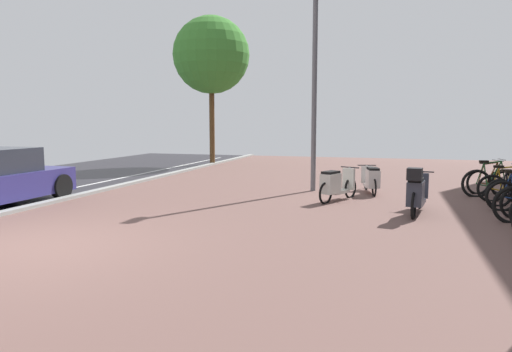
{
  "coord_description": "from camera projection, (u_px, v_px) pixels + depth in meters",
  "views": [
    {
      "loc": [
        5.34,
        -5.6,
        1.93
      ],
      "look_at": [
        2.95,
        2.56,
        0.93
      ],
      "focal_mm": 32.54,
      "sensor_mm": 36.0,
      "label": 1
    }
  ],
  "objects": [
    {
      "name": "bicycle_rack_07",
      "position": [
        512.0,
        192.0,
        10.62
      ],
      "size": [
        1.24,
        0.5,
        0.92
      ],
      "color": "black",
      "rests_on": "ground"
    },
    {
      "name": "scooter_mid",
      "position": [
        417.0,
        192.0,
        9.64
      ],
      "size": [
        0.63,
        1.87,
        1.05
      ],
      "color": "black",
      "rests_on": "ground"
    },
    {
      "name": "street_tree",
      "position": [
        211.0,
        55.0,
        20.64
      ],
      "size": [
        3.41,
        3.41,
        6.6
      ],
      "color": "brown",
      "rests_on": "ground"
    },
    {
      "name": "scooter_far",
      "position": [
        335.0,
        185.0,
        11.29
      ],
      "size": [
        0.87,
        1.56,
        0.82
      ],
      "color": "black",
      "rests_on": "ground"
    },
    {
      "name": "lamp_post",
      "position": [
        315.0,
        80.0,
        12.7
      ],
      "size": [
        0.2,
        0.52,
        5.53
      ],
      "color": "slate",
      "rests_on": "ground"
    },
    {
      "name": "bicycle_rack_08",
      "position": [
        505.0,
        188.0,
        11.24
      ],
      "size": [
        1.3,
        0.48,
        0.96
      ],
      "color": "black",
      "rests_on": "ground"
    },
    {
      "name": "bicycle_rack_10",
      "position": [
        489.0,
        181.0,
        12.5
      ],
      "size": [
        1.24,
        0.58,
        0.94
      ],
      "color": "black",
      "rests_on": "ground"
    },
    {
      "name": "scooter_near",
      "position": [
        371.0,
        179.0,
        12.5
      ],
      "size": [
        0.67,
        1.66,
        0.75
      ],
      "color": "black",
      "rests_on": "ground"
    },
    {
      "name": "ground",
      "position": [
        105.0,
        258.0,
        6.66
      ],
      "size": [
        21.0,
        40.0,
        0.13
      ],
      "color": "black"
    },
    {
      "name": "bicycle_rack_09",
      "position": [
        491.0,
        183.0,
        11.9
      ],
      "size": [
        1.45,
        0.48,
        1.03
      ],
      "color": "black",
      "rests_on": "ground"
    }
  ]
}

